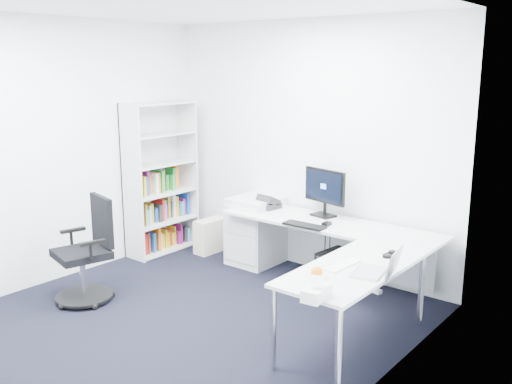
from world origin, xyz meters
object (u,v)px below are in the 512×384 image
Objects in this scene: monitor at (324,192)px; laptop at (369,259)px; l_desk at (310,263)px; task_chair at (81,251)px; bookshelf at (161,178)px.

laptop is at bearing -34.42° from monitor.
l_desk is 2.20m from task_chair.
bookshelf is 3.37× the size of monitor.
task_chair is 1.88× the size of monitor.
bookshelf is at bearing -155.96° from monitor.
bookshelf is 1.79× the size of task_chair.
task_chair is at bearing -70.09° from bookshelf.
monitor is (2.00, 0.44, 0.03)m from bookshelf.
monitor is 1.67× the size of laptop.
bookshelf reaches higher than monitor.
bookshelf is at bearing 124.06° from task_chair.
task_chair is (-1.62, -1.47, 0.17)m from l_desk.
task_chair reaches higher than l_desk.
l_desk is 2.25m from bookshelf.
monitor is at bearing 123.36° from laptop.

